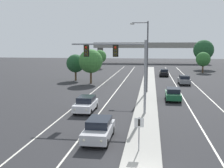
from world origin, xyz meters
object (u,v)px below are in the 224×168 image
(car_oncoming_silver, at_px, (99,129))
(tree_far_right_c, at_px, (204,50))
(overhead_signal_mast, at_px, (122,61))
(street_lamp_median, at_px, (146,52))
(car_receding_green, at_px, (173,94))
(tree_far_left_b, at_px, (100,56))
(car_oncoming_white, at_px, (86,104))
(car_receding_black, at_px, (164,72))
(car_receding_grey, at_px, (184,80))
(tree_far_right_a, at_px, (203,59))
(median_sign_post, at_px, (139,129))
(tree_far_left_c, at_px, (91,61))
(tree_far_left_a, at_px, (75,63))

(car_oncoming_silver, xyz_separation_m, tree_far_right_c, (18.12, 63.60, 4.55))
(overhead_signal_mast, height_order, tree_far_right_c, tree_far_right_c)
(street_lamp_median, xyz_separation_m, car_receding_green, (3.55, -5.31, -4.97))
(street_lamp_median, height_order, tree_far_left_b, street_lamp_median)
(car_oncoming_silver, distance_m, tree_far_left_b, 62.22)
(car_oncoming_white, relative_size, car_receding_black, 1.00)
(car_oncoming_white, height_order, car_receding_grey, same)
(car_receding_grey, relative_size, tree_far_right_a, 0.88)
(median_sign_post, distance_m, tree_far_right_c, 67.48)
(median_sign_post, relative_size, car_oncoming_white, 0.49)
(overhead_signal_mast, xyz_separation_m, car_receding_green, (5.65, 7.77, -4.50))
(street_lamp_median, height_order, tree_far_right_c, street_lamp_median)
(car_receding_black, xyz_separation_m, tree_far_left_c, (-13.41, -13.74, 3.17))
(car_oncoming_silver, relative_size, car_receding_green, 1.00)
(car_oncoming_silver, bearing_deg, tree_far_left_a, 107.83)
(car_oncoming_white, xyz_separation_m, car_receding_black, (9.38, 34.97, 0.00))
(tree_far_left_c, bearing_deg, car_receding_green, -46.04)
(car_receding_grey, distance_m, tree_far_left_c, 16.71)
(car_oncoming_silver, bearing_deg, street_lamp_median, 82.28)
(car_oncoming_white, height_order, tree_far_left_c, tree_far_left_c)
(car_receding_grey, bearing_deg, overhead_signal_mast, -110.76)
(overhead_signal_mast, xyz_separation_m, tree_far_left_c, (-7.76, 21.67, -1.33))
(overhead_signal_mast, bearing_deg, tree_far_left_b, 102.57)
(car_receding_black, bearing_deg, street_lamp_median, -99.03)
(car_oncoming_white, distance_m, car_receding_grey, 25.49)
(car_receding_green, bearing_deg, tree_far_left_a, 134.25)
(car_receding_green, bearing_deg, median_sign_post, -100.84)
(overhead_signal_mast, distance_m, car_oncoming_white, 5.86)
(overhead_signal_mast, distance_m, tree_far_right_c, 58.13)
(overhead_signal_mast, relative_size, street_lamp_median, 0.74)
(car_receding_green, distance_m, car_receding_black, 27.64)
(car_receding_green, relative_size, car_receding_grey, 1.00)
(overhead_signal_mast, xyz_separation_m, tree_far_left_a, (-11.58, 25.45, -2.02))
(median_sign_post, distance_m, car_receding_green, 18.29)
(car_receding_grey, distance_m, car_receding_black, 13.02)
(tree_far_left_c, bearing_deg, overhead_signal_mast, -70.30)
(tree_far_right_a, bearing_deg, car_oncoming_white, -113.47)
(tree_far_left_a, bearing_deg, overhead_signal_mast, -65.54)
(tree_far_right_a, xyz_separation_m, tree_far_left_b, (-27.31, 8.36, 0.18))
(car_oncoming_white, distance_m, car_receding_black, 36.21)
(median_sign_post, height_order, tree_far_left_b, tree_far_left_b)
(median_sign_post, xyz_separation_m, tree_far_left_c, (-9.97, 31.85, 2.40))
(tree_far_right_a, bearing_deg, car_oncoming_silver, -107.11)
(tree_far_right_a, bearing_deg, car_receding_grey, -107.36)
(car_receding_grey, relative_size, tree_far_left_a, 0.89)
(car_receding_grey, bearing_deg, tree_far_right_c, 75.07)
(overhead_signal_mast, relative_size, car_receding_green, 1.66)
(car_oncoming_silver, xyz_separation_m, car_receding_black, (6.42, 43.53, 0.00))
(tree_far_right_a, xyz_separation_m, tree_far_right_c, (1.86, 10.79, 2.05))
(car_oncoming_white, bearing_deg, car_receding_grey, 61.03)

